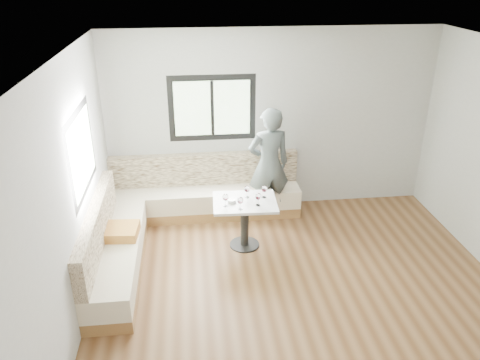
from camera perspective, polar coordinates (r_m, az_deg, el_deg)
The scene contains 10 objects.
room at distance 5.00m, azimuth 7.77°, elevation -1.44°, with size 5.01×5.01×2.81m.
banquette at distance 6.74m, azimuth -8.57°, elevation -4.44°, with size 2.90×2.80×0.95m.
table at distance 6.38m, azimuth 0.57°, elevation -3.98°, with size 0.88×0.70×0.70m.
person at distance 6.99m, azimuth 3.53°, elevation 1.91°, with size 0.64×0.42×1.75m, color #495252.
olive_ramekin at distance 6.26m, azimuth -1.02°, elevation -2.56°, with size 0.11×0.11×0.04m.
wine_glass_a at distance 6.12m, azimuth -1.78°, elevation -2.17°, with size 0.08×0.08×0.18m.
wine_glass_b at distance 6.04m, azimuth 0.04°, elevation -2.56°, with size 0.08×0.08×0.18m.
wine_glass_c at distance 6.14m, azimuth 2.24°, elevation -2.07°, with size 0.08×0.08×0.18m.
wine_glass_d at distance 6.34m, azimuth 0.87°, elevation -1.13°, with size 0.08×0.08×0.18m.
wine_glass_e at distance 6.35m, azimuth 2.98°, elevation -1.12°, with size 0.08×0.08×0.18m.
Camera 1 is at (-1.25, -4.25, 3.62)m, focal length 35.00 mm.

